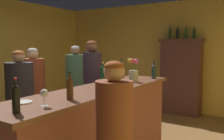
{
  "coord_description": "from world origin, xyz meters",
  "views": [
    {
      "loc": [
        2.42,
        -2.66,
        1.6
      ],
      "look_at": [
        0.85,
        -0.19,
        1.32
      ],
      "focal_mm": 39.55,
      "sensor_mm": 36.0,
      "label": 1
    }
  ],
  "objects_px": {
    "cheese_plate": "(22,102)",
    "patron_in_grey": "(76,84)",
    "display_cabinet": "(181,75)",
    "patron_near_entrance": "(20,101)",
    "wine_bottle_rose": "(16,97)",
    "display_bottle_midleft": "(178,33)",
    "patron_tall": "(34,90)",
    "wine_glass_mid": "(120,79)",
    "wine_glass_front": "(44,94)",
    "flower_arrangement": "(133,72)",
    "display_bottle_midright": "(194,33)",
    "wine_bottle_malbec": "(108,79)",
    "wine_bottle_pinot": "(103,73)",
    "wine_bottle_syrah": "(70,87)",
    "display_bottle_left": "(170,33)",
    "bartender": "(114,139)",
    "patron_redhead": "(92,85)",
    "wine_bottle_riesling": "(122,72)",
    "wine_bottle_chardonnay": "(154,71)",
    "display_bottle_center": "(186,33)",
    "bar_counter": "(99,130)"
  },
  "relations": [
    {
      "from": "display_bottle_left",
      "to": "patron_near_entrance",
      "type": "relative_size",
      "value": 0.21
    },
    {
      "from": "patron_tall",
      "to": "display_bottle_midleft",
      "type": "bearing_deg",
      "value": 90.65
    },
    {
      "from": "display_cabinet",
      "to": "patron_tall",
      "type": "relative_size",
      "value": 1.13
    },
    {
      "from": "bartender",
      "to": "display_bottle_midright",
      "type": "bearing_deg",
      "value": -101.45
    },
    {
      "from": "patron_tall",
      "to": "wine_glass_mid",
      "type": "bearing_deg",
      "value": 26.28
    },
    {
      "from": "flower_arrangement",
      "to": "patron_in_grey",
      "type": "relative_size",
      "value": 0.21
    },
    {
      "from": "wine_bottle_pinot",
      "to": "wine_bottle_chardonnay",
      "type": "relative_size",
      "value": 1.01
    },
    {
      "from": "wine_bottle_rose",
      "to": "patron_near_entrance",
      "type": "xyz_separation_m",
      "value": [
        -1.25,
        0.98,
        -0.36
      ]
    },
    {
      "from": "wine_bottle_rose",
      "to": "display_bottle_left",
      "type": "xyz_separation_m",
      "value": [
        -0.34,
        4.53,
        0.72
      ]
    },
    {
      "from": "wine_bottle_pinot",
      "to": "patron_redhead",
      "type": "distance_m",
      "value": 0.72
    },
    {
      "from": "wine_glass_front",
      "to": "wine_bottle_pinot",
      "type": "bearing_deg",
      "value": 104.37
    },
    {
      "from": "display_bottle_left",
      "to": "wine_bottle_malbec",
      "type": "bearing_deg",
      "value": -83.27
    },
    {
      "from": "wine_glass_mid",
      "to": "display_bottle_left",
      "type": "height_order",
      "value": "display_bottle_left"
    },
    {
      "from": "wine_glass_front",
      "to": "display_bottle_midright",
      "type": "bearing_deg",
      "value": 87.41
    },
    {
      "from": "bar_counter",
      "to": "wine_bottle_riesling",
      "type": "distance_m",
      "value": 0.93
    },
    {
      "from": "wine_bottle_rose",
      "to": "display_bottle_midright",
      "type": "height_order",
      "value": "display_bottle_midright"
    },
    {
      "from": "wine_bottle_rose",
      "to": "display_bottle_midleft",
      "type": "relative_size",
      "value": 0.91
    },
    {
      "from": "display_bottle_left",
      "to": "patron_redhead",
      "type": "height_order",
      "value": "display_bottle_left"
    },
    {
      "from": "wine_bottle_pinot",
      "to": "wine_bottle_malbec",
      "type": "bearing_deg",
      "value": -49.11
    },
    {
      "from": "wine_glass_front",
      "to": "flower_arrangement",
      "type": "bearing_deg",
      "value": 91.26
    },
    {
      "from": "display_bottle_midright",
      "to": "wine_glass_mid",
      "type": "bearing_deg",
      "value": -93.48
    },
    {
      "from": "wine_bottle_riesling",
      "to": "display_bottle_midleft",
      "type": "relative_size",
      "value": 1.12
    },
    {
      "from": "flower_arrangement",
      "to": "wine_bottle_chardonnay",
      "type": "bearing_deg",
      "value": 77.67
    },
    {
      "from": "wine_bottle_malbec",
      "to": "flower_arrangement",
      "type": "relative_size",
      "value": 0.89
    },
    {
      "from": "display_bottle_left",
      "to": "bartender",
      "type": "relative_size",
      "value": 0.22
    },
    {
      "from": "wine_glass_front",
      "to": "wine_glass_mid",
      "type": "height_order",
      "value": "wine_glass_front"
    },
    {
      "from": "wine_bottle_syrah",
      "to": "display_bottle_midleft",
      "type": "distance_m",
      "value": 4.01
    },
    {
      "from": "wine_bottle_syrah",
      "to": "bartender",
      "type": "distance_m",
      "value": 0.68
    },
    {
      "from": "display_bottle_left",
      "to": "bartender",
      "type": "xyz_separation_m",
      "value": [
        0.93,
        -4.01,
        -1.1
      ]
    },
    {
      "from": "display_bottle_left",
      "to": "patron_tall",
      "type": "height_order",
      "value": "display_bottle_left"
    },
    {
      "from": "wine_bottle_rose",
      "to": "wine_glass_mid",
      "type": "height_order",
      "value": "wine_bottle_rose"
    },
    {
      "from": "bar_counter",
      "to": "patron_in_grey",
      "type": "distance_m",
      "value": 1.81
    },
    {
      "from": "patron_tall",
      "to": "display_bottle_center",
      "type": "bearing_deg",
      "value": 87.64
    },
    {
      "from": "flower_arrangement",
      "to": "display_bottle_midright",
      "type": "distance_m",
      "value": 2.61
    },
    {
      "from": "patron_near_entrance",
      "to": "patron_redhead",
      "type": "bearing_deg",
      "value": 38.69
    },
    {
      "from": "display_cabinet",
      "to": "wine_bottle_rose",
      "type": "bearing_deg",
      "value": -89.28
    },
    {
      "from": "wine_bottle_riesling",
      "to": "bartender",
      "type": "xyz_separation_m",
      "value": [
        0.73,
        -1.38,
        -0.42
      ]
    },
    {
      "from": "display_bottle_left",
      "to": "patron_redhead",
      "type": "bearing_deg",
      "value": -102.02
    },
    {
      "from": "flower_arrangement",
      "to": "patron_in_grey",
      "type": "distance_m",
      "value": 1.55
    },
    {
      "from": "wine_bottle_riesling",
      "to": "wine_bottle_malbec",
      "type": "height_order",
      "value": "wine_bottle_riesling"
    },
    {
      "from": "display_cabinet",
      "to": "patron_near_entrance",
      "type": "distance_m",
      "value": 3.75
    },
    {
      "from": "wine_bottle_syrah",
      "to": "patron_near_entrance",
      "type": "relative_size",
      "value": 0.18
    },
    {
      "from": "cheese_plate",
      "to": "patron_in_grey",
      "type": "distance_m",
      "value": 2.5
    },
    {
      "from": "wine_glass_mid",
      "to": "display_bottle_left",
      "type": "relative_size",
      "value": 0.4
    },
    {
      "from": "display_bottle_midleft",
      "to": "patron_in_grey",
      "type": "relative_size",
      "value": 0.19
    },
    {
      "from": "wine_bottle_chardonnay",
      "to": "display_bottle_center",
      "type": "distance_m",
      "value": 2.13
    },
    {
      "from": "wine_bottle_syrah",
      "to": "patron_near_entrance",
      "type": "distance_m",
      "value": 1.39
    },
    {
      "from": "wine_bottle_malbec",
      "to": "display_bottle_midright",
      "type": "xyz_separation_m",
      "value": [
        0.17,
        3.28,
        0.68
      ]
    },
    {
      "from": "wine_glass_front",
      "to": "patron_tall",
      "type": "distance_m",
      "value": 2.25
    },
    {
      "from": "wine_bottle_malbec",
      "to": "wine_bottle_pinot",
      "type": "xyz_separation_m",
      "value": [
        -0.38,
        0.44,
        0.0
      ]
    }
  ]
}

